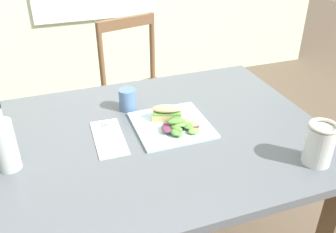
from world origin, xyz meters
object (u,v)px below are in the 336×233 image
cup_extra_side (128,99)px  fork_on_napkin (108,134)px  plate_lunch (172,125)px  sandwich_half_front (167,112)px  dining_table (153,163)px  chair_wooden_far (141,93)px  bottle_cold_brew (6,147)px  mason_jar_iced_tea (319,145)px

cup_extra_side → fork_on_napkin: bearing=-125.7°
plate_lunch → sandwich_half_front: size_ratio=2.21×
fork_on_napkin → sandwich_half_front: bearing=4.8°
dining_table → plate_lunch: 0.16m
chair_wooden_far → fork_on_napkin: chair_wooden_far is taller
fork_on_napkin → dining_table: bearing=-16.9°
bottle_cold_brew → dining_table: bearing=4.0°
cup_extra_side → bottle_cold_brew: bearing=-151.2°
chair_wooden_far → sandwich_half_front: 0.88m
chair_wooden_far → sandwich_half_front: bearing=-98.3°
fork_on_napkin → cup_extra_side: 0.20m
sandwich_half_front → mason_jar_iced_tea: bearing=-47.4°
mason_jar_iced_tea → cup_extra_side: bearing=131.7°
bottle_cold_brew → cup_extra_side: bearing=28.8°
dining_table → mason_jar_iced_tea: size_ratio=8.76×
sandwich_half_front → cup_extra_side: size_ratio=1.41×
fork_on_napkin → chair_wooden_far: bearing=67.5°
sandwich_half_front → mason_jar_iced_tea: 0.52m
chair_wooden_far → bottle_cold_brew: bottle_cold_brew is taller
cup_extra_side → sandwich_half_front: bearing=-51.0°
chair_wooden_far → sandwich_half_front: (-0.12, -0.81, 0.33)m
dining_table → mason_jar_iced_tea: (0.43, -0.32, 0.19)m
dining_table → cup_extra_side: 0.27m
fork_on_napkin → cup_extra_side: cup_extra_side is taller
chair_wooden_far → plate_lunch: 0.91m
dining_table → sandwich_half_front: 0.19m
sandwich_half_front → mason_jar_iced_tea: size_ratio=0.86×
sandwich_half_front → bottle_cold_brew: bearing=-169.9°
chair_wooden_far → fork_on_napkin: (-0.34, -0.83, 0.30)m
fork_on_napkin → mason_jar_iced_tea: 0.68m
fork_on_napkin → bottle_cold_brew: bearing=-166.2°
dining_table → cup_extra_side: bearing=100.0°
bottle_cold_brew → chair_wooden_far: bearing=54.1°
sandwich_half_front → mason_jar_iced_tea: (0.35, -0.38, 0.02)m
sandwich_half_front → mason_jar_iced_tea: mason_jar_iced_tea is taller
chair_wooden_far → cup_extra_side: (-0.23, -0.67, 0.33)m
chair_wooden_far → cup_extra_side: chair_wooden_far is taller
sandwich_half_front → fork_on_napkin: 0.23m
dining_table → mason_jar_iced_tea: 0.57m
chair_wooden_far → mason_jar_iced_tea: size_ratio=6.37×
plate_lunch → cup_extra_side: (-0.11, 0.18, 0.04)m
fork_on_napkin → plate_lunch: bearing=-5.4°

